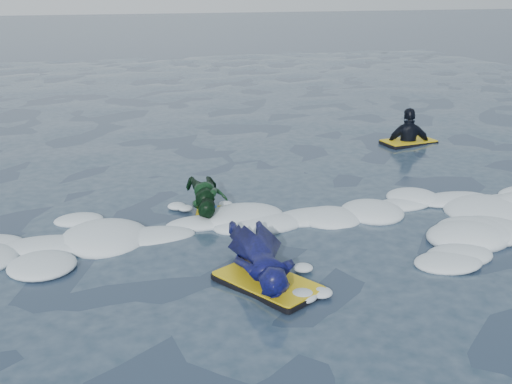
% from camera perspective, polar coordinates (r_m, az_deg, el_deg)
% --- Properties ---
extents(ground, '(120.00, 120.00, 0.00)m').
position_cam_1_polar(ground, '(6.91, -4.75, -7.97)').
color(ground, '#1A273E').
rests_on(ground, ground).
extents(foam_band, '(12.00, 3.10, 0.30)m').
position_cam_1_polar(foam_band, '(7.84, -6.33, -4.75)').
color(foam_band, white).
rests_on(foam_band, ground).
extents(prone_woman_unit, '(1.10, 1.78, 0.45)m').
position_cam_1_polar(prone_woman_unit, '(6.87, 0.49, -5.95)').
color(prone_woman_unit, black).
rests_on(prone_woman_unit, ground).
extents(prone_child_unit, '(0.74, 1.24, 0.45)m').
position_cam_1_polar(prone_child_unit, '(8.75, -4.34, -0.61)').
color(prone_child_unit, black).
rests_on(prone_child_unit, ground).
extents(waiting_rider_unit, '(1.10, 0.69, 1.56)m').
position_cam_1_polar(waiting_rider_unit, '(13.00, 13.36, 3.91)').
color(waiting_rider_unit, black).
rests_on(waiting_rider_unit, ground).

